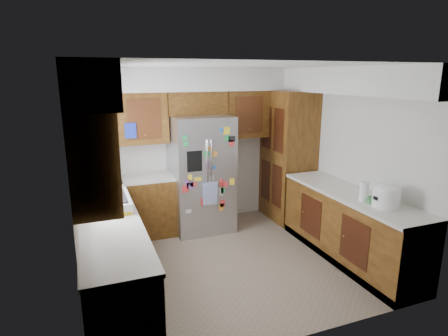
{
  "coord_description": "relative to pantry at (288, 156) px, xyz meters",
  "views": [
    {
      "loc": [
        -1.7,
        -4.16,
        2.39
      ],
      "look_at": [
        0.05,
        0.35,
        1.19
      ],
      "focal_mm": 30.0,
      "sensor_mm": 36.0,
      "label": 1
    }
  ],
  "objects": [
    {
      "name": "fridge",
      "position": [
        -1.5,
        0.05,
        -0.17
      ],
      "size": [
        0.9,
        0.79,
        1.8
      ],
      "color": "#ADADB3",
      "rests_on": "ground"
    },
    {
      "name": "left_counter_clutter",
      "position": [
        -2.96,
        -0.33,
        -0.02
      ],
      "size": [
        0.38,
        0.91,
        0.38
      ],
      "color": "black",
      "rests_on": "left_counter_run"
    },
    {
      "name": "room_shell",
      "position": [
        -1.61,
        -0.79,
        0.75
      ],
      "size": [
        3.64,
        3.24,
        2.52
      ],
      "color": "beige",
      "rests_on": "ground"
    },
    {
      "name": "floor",
      "position": [
        -1.5,
        -1.15,
        -1.07
      ],
      "size": [
        3.6,
        3.6,
        0.0
      ],
      "primitive_type": "plane",
      "color": "gray",
      "rests_on": "ground"
    },
    {
      "name": "fridge_top_items",
      "position": [
        -1.6,
        0.29,
        1.21
      ],
      "size": [
        0.58,
        0.3,
        0.3
      ],
      "color": "#193C9F",
      "rests_on": "bridge_cabinet"
    },
    {
      "name": "paper_towel",
      "position": [
        -0.1,
        -1.93,
        -0.04
      ],
      "size": [
        0.11,
        0.11,
        0.24
      ],
      "primitive_type": "cylinder",
      "color": "white",
      "rests_on": "right_counter_run"
    },
    {
      "name": "pantry",
      "position": [
        0.0,
        0.0,
        0.0
      ],
      "size": [
        0.6,
        0.9,
        2.15
      ],
      "primitive_type": "cube",
      "color": "#40240C",
      "rests_on": "ground"
    },
    {
      "name": "rice_cooker",
      "position": [
        -0.0,
        -2.19,
        -0.01
      ],
      "size": [
        0.32,
        0.31,
        0.27
      ],
      "color": "white",
      "rests_on": "right_counter_run"
    },
    {
      "name": "left_counter_run",
      "position": [
        -2.86,
        -1.12,
        -0.65
      ],
      "size": [
        1.36,
        3.2,
        0.92
      ],
      "color": "#40240C",
      "rests_on": "ground"
    },
    {
      "name": "right_counter_run",
      "position": [
        0.0,
        -1.62,
        -0.65
      ],
      "size": [
        0.63,
        2.25,
        0.92
      ],
      "color": "#40240C",
      "rests_on": "ground"
    },
    {
      "name": "sink_assembly",
      "position": [
        -3.0,
        -1.05,
        -0.09
      ],
      "size": [
        0.52,
        0.7,
        0.37
      ],
      "color": "white",
      "rests_on": "left_counter_run"
    },
    {
      "name": "bridge_cabinet",
      "position": [
        -1.5,
        0.28,
        0.9
      ],
      "size": [
        0.96,
        0.34,
        0.35
      ],
      "primitive_type": "cube",
      "color": "#40240C",
      "rests_on": "fridge"
    }
  ]
}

